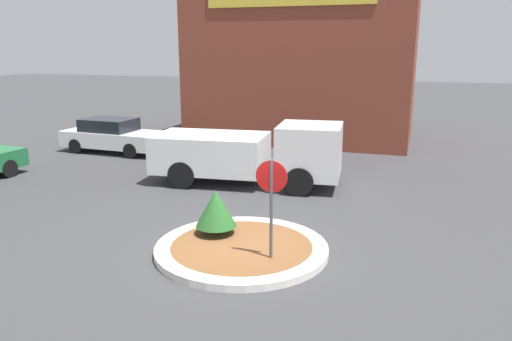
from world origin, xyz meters
TOP-DOWN VIEW (x-y plane):
  - ground_plane at (0.00, 0.00)m, footprint 120.00×120.00m
  - traffic_island at (0.00, 0.00)m, footprint 3.89×3.89m
  - stop_sign at (0.82, -0.43)m, footprint 0.67×0.07m
  - island_shrub at (-0.82, 0.49)m, footprint 0.97×0.97m
  - utility_truck at (-1.69, 5.50)m, footprint 6.37×2.82m
  - storefront_building at (-2.08, 14.67)m, footprint 10.50×6.07m
  - parked_sedan_white at (-9.06, 8.54)m, footprint 4.59×2.01m

SIDE VIEW (x-z plane):
  - ground_plane at x=0.00m, z-range 0.00..0.00m
  - traffic_island at x=0.00m, z-range 0.00..0.16m
  - parked_sedan_white at x=-9.06m, z-range 0.00..1.47m
  - island_shrub at x=-0.82m, z-range 0.26..1.34m
  - utility_truck at x=-1.69m, z-range 0.04..2.11m
  - stop_sign at x=0.82m, z-range 0.43..2.72m
  - storefront_building at x=-2.08m, z-range 0.00..7.42m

